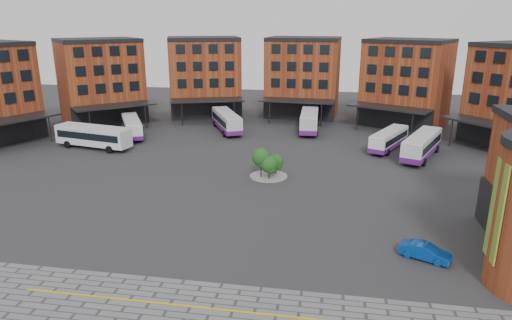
% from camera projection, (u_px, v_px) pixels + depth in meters
% --- Properties ---
extents(ground, '(160.00, 160.00, 0.00)m').
position_uv_depth(ground, '(229.00, 217.00, 42.66)').
color(ground, '#28282B').
rests_on(ground, ground).
extents(yellow_line, '(26.00, 0.15, 0.02)m').
position_uv_depth(yellow_line, '(211.00, 309.00, 29.14)').
color(yellow_line, gold).
rests_on(yellow_line, paving_zone).
extents(main_building, '(94.14, 42.48, 14.60)m').
position_uv_depth(main_building, '(251.00, 84.00, 77.30)').
color(main_building, brown).
rests_on(main_building, ground).
extents(tree_island, '(4.40, 4.40, 3.60)m').
position_uv_depth(tree_island, '(268.00, 163.00, 52.65)').
color(tree_island, gray).
rests_on(tree_island, ground).
extents(bus_a, '(11.80, 4.95, 3.25)m').
position_uv_depth(bus_a, '(93.00, 135.00, 64.86)').
color(bus_a, silver).
rests_on(bus_a, ground).
extents(bus_b, '(7.10, 10.21, 2.91)m').
position_uv_depth(bus_b, '(132.00, 127.00, 71.63)').
color(bus_b, white).
rests_on(bus_b, ground).
extents(bus_c, '(7.33, 11.28, 3.18)m').
position_uv_depth(bus_c, '(227.00, 121.00, 74.95)').
color(bus_c, silver).
rests_on(bus_c, ground).
extents(bus_d, '(3.25, 12.00, 3.36)m').
position_uv_depth(bus_d, '(309.00, 120.00, 75.26)').
color(bus_d, silver).
rests_on(bus_d, ground).
extents(bus_e, '(6.32, 9.87, 2.78)m').
position_uv_depth(bus_e, '(389.00, 139.00, 64.42)').
color(bus_e, white).
rests_on(bus_e, ground).
extents(bus_f, '(6.89, 11.54, 3.22)m').
position_uv_depth(bus_f, '(422.00, 145.00, 60.54)').
color(bus_f, silver).
rests_on(bus_f, ground).
extents(blue_car, '(4.07, 2.81, 1.27)m').
position_uv_depth(blue_car, '(425.00, 252.00, 35.04)').
color(blue_car, '#0C3C9C').
rests_on(blue_car, ground).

